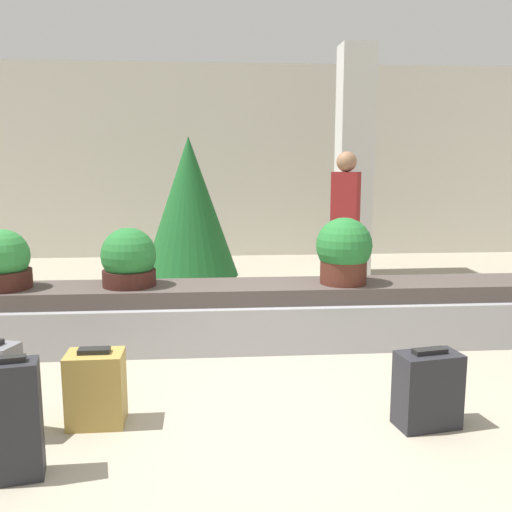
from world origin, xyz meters
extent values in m
plane|color=#9E937F|center=(0.00, 0.00, 0.00)|extent=(18.00, 18.00, 0.00)
cube|color=beige|center=(0.00, 6.23, 1.60)|extent=(18.00, 0.06, 3.20)
cube|color=#9E9EA3|center=(0.00, 1.44, 0.20)|extent=(8.26, 0.74, 0.40)
cube|color=#4C423D|center=(0.00, 1.44, 0.47)|extent=(7.93, 0.58, 0.14)
cube|color=silver|center=(1.63, 4.54, 1.60)|extent=(0.46, 0.46, 3.20)
cube|color=#232328|center=(0.93, -0.27, 0.24)|extent=(0.41, 0.28, 0.47)
cube|color=black|center=(0.93, -0.27, 0.49)|extent=(0.22, 0.11, 0.03)
cube|color=#A3843D|center=(-1.12, -0.08, 0.23)|extent=(0.35, 0.25, 0.46)
cube|color=black|center=(-1.12, -0.08, 0.48)|extent=(0.19, 0.09, 0.03)
cube|color=#232328|center=(-1.40, -0.68, 0.31)|extent=(0.28, 0.22, 0.63)
cube|color=black|center=(-1.40, -0.68, 0.64)|extent=(0.15, 0.09, 0.03)
cylinder|color=#381914|center=(-2.16, 1.42, 0.63)|extent=(0.46, 0.46, 0.16)
sphere|color=#2D7F38|center=(-2.16, 1.42, 0.83)|extent=(0.45, 0.45, 0.45)
cylinder|color=#4C2319|center=(0.78, 1.39, 0.65)|extent=(0.41, 0.41, 0.20)
sphere|color=#236B2D|center=(0.78, 1.39, 0.89)|extent=(0.50, 0.50, 0.50)
cylinder|color=#381914|center=(-1.11, 1.45, 0.62)|extent=(0.46, 0.46, 0.14)
sphere|color=#236B2D|center=(-1.11, 1.45, 0.82)|extent=(0.48, 0.48, 0.48)
cylinder|color=#282833|center=(1.13, 3.26, 0.42)|extent=(0.11, 0.11, 0.83)
cylinder|color=#282833|center=(1.33, 3.26, 0.42)|extent=(0.11, 0.11, 0.83)
cube|color=maroon|center=(1.23, 3.26, 1.16)|extent=(0.37, 0.32, 0.66)
sphere|color=#936B4C|center=(1.23, 3.26, 1.61)|extent=(0.24, 0.24, 0.24)
cylinder|color=#4C331E|center=(-0.66, 3.68, 0.09)|extent=(0.16, 0.16, 0.18)
cone|color=#195623|center=(-0.66, 3.68, 1.05)|extent=(1.21, 1.21, 1.74)
camera|label=1|loc=(-0.39, -3.50, 1.63)|focal=40.00mm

